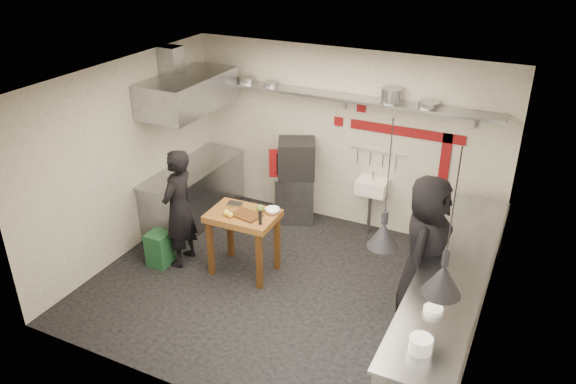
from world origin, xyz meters
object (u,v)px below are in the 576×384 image
at_px(prep_table, 244,243).
at_px(green_bin, 159,249).
at_px(combi_oven, 297,158).
at_px(oven_stand, 294,196).
at_px(chef_right, 425,248).
at_px(chef_left, 179,208).

bearing_deg(prep_table, green_bin, -163.95).
bearing_deg(combi_oven, oven_stand, 118.85).
height_order(combi_oven, chef_right, chef_right).
bearing_deg(prep_table, chef_right, 2.68).
bearing_deg(chef_left, combi_oven, 148.88).
bearing_deg(chef_right, chef_left, 99.12).
xyz_separation_m(combi_oven, chef_left, (-0.94, -1.83, -0.23)).
distance_m(oven_stand, prep_table, 1.70).
bearing_deg(chef_left, green_bin, -55.98).
distance_m(chef_left, chef_right, 3.35).
height_order(oven_stand, chef_right, chef_right).
bearing_deg(chef_left, oven_stand, 150.66).
height_order(oven_stand, prep_table, prep_table).
xyz_separation_m(combi_oven, prep_table, (-0.02, -1.66, -0.63)).
height_order(green_bin, chef_right, chef_right).
bearing_deg(prep_table, combi_oven, 87.63).
height_order(oven_stand, green_bin, oven_stand).
bearing_deg(green_bin, prep_table, 17.74).
height_order(chef_left, chef_right, chef_right).
bearing_deg(green_bin, chef_right, 8.87).
distance_m(combi_oven, green_bin, 2.50).
relative_size(prep_table, chef_right, 0.50).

